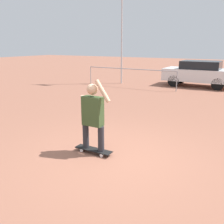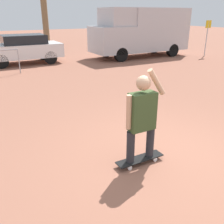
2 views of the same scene
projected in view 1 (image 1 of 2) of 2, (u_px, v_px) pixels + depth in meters
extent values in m
plane|color=#935B47|center=(115.00, 157.00, 5.50)|extent=(80.00, 80.00, 0.00)
cube|color=black|center=(94.00, 149.00, 5.70)|extent=(0.90, 0.23, 0.02)
cylinder|color=white|center=(82.00, 150.00, 5.76)|extent=(0.08, 0.03, 0.08)
cylinder|color=white|center=(86.00, 148.00, 5.92)|extent=(0.08, 0.03, 0.08)
cylinder|color=white|center=(101.00, 155.00, 5.50)|extent=(0.08, 0.03, 0.08)
cylinder|color=white|center=(106.00, 152.00, 5.66)|extent=(0.08, 0.03, 0.08)
cylinder|color=#28282D|center=(86.00, 136.00, 5.72)|extent=(0.14, 0.14, 0.58)
cylinder|color=#28282D|center=(101.00, 139.00, 5.52)|extent=(0.14, 0.14, 0.58)
cube|color=#384C28|center=(93.00, 111.00, 5.46)|extent=(0.46, 0.22, 0.65)
sphere|color=tan|center=(92.00, 89.00, 5.33)|extent=(0.24, 0.24, 0.24)
cylinder|color=tan|center=(83.00, 108.00, 5.57)|extent=(0.09, 0.09, 0.58)
cylinder|color=tan|center=(103.00, 91.00, 5.21)|extent=(0.37, 0.09, 0.48)
cylinder|color=black|center=(174.00, 81.00, 14.60)|extent=(0.67, 0.22, 0.67)
cylinder|color=black|center=(181.00, 78.00, 15.96)|extent=(0.67, 0.22, 0.67)
cylinder|color=black|center=(218.00, 84.00, 13.44)|extent=(0.67, 0.22, 0.67)
cylinder|color=black|center=(222.00, 80.00, 14.80)|extent=(0.67, 0.22, 0.67)
cube|color=white|center=(198.00, 75.00, 14.61)|extent=(3.89, 1.85, 0.69)
cube|color=black|center=(201.00, 65.00, 14.41)|extent=(2.14, 1.63, 0.46)
cylinder|color=#B7B7BC|center=(122.00, 21.00, 14.91)|extent=(0.09, 0.09, 7.50)
cylinder|color=#99999E|center=(130.00, 69.00, 14.19)|extent=(5.45, 0.05, 0.05)
cylinder|color=#99999E|center=(91.00, 75.00, 15.64)|extent=(0.04, 0.04, 1.05)
cylinder|color=#99999E|center=(177.00, 82.00, 13.02)|extent=(0.04, 0.04, 1.05)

